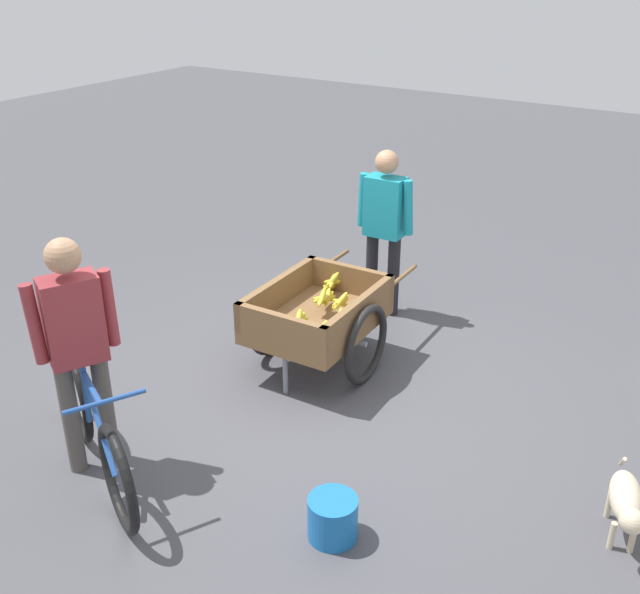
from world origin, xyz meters
The scene contains 7 objects.
ground_plane centered at (0.00, 0.00, 0.00)m, with size 24.00×24.00×0.00m, color #47474C.
fruit_cart centered at (-0.38, -0.27, 0.44)m, with size 1.67×0.96×0.69m.
vendor_person centered at (-1.52, -0.31, 0.90)m, with size 0.21×0.54×1.52m.
bicycle centered at (1.54, -0.70, 0.35)m, with size 0.83×1.50×0.85m.
cyclist_person centered at (1.47, -0.84, 0.95)m, with size 0.47×0.34×1.59m.
dog centered at (0.33, 2.24, 0.27)m, with size 0.65×0.30×0.40m.
plastic_bucket centered at (1.20, 0.84, 0.13)m, with size 0.29×0.29×0.26m, color #1966B2.
Camera 1 is at (4.00, 2.54, 3.12)m, focal length 41.59 mm.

